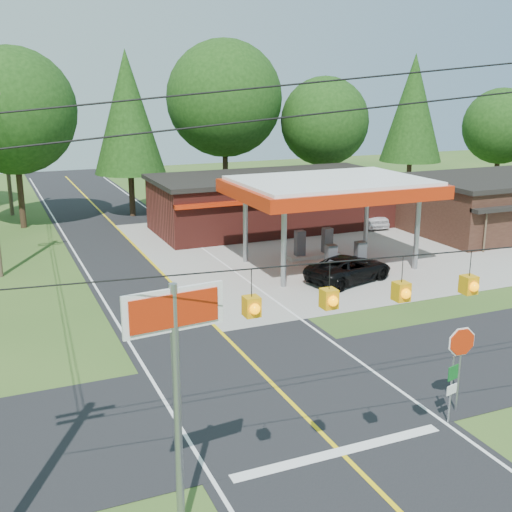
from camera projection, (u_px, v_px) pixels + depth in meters
name	position (u px, v px, depth m)	size (l,w,h in m)	color
ground	(284.00, 396.00, 20.99)	(120.00, 120.00, 0.00)	#2C501C
main_highway	(284.00, 396.00, 20.99)	(8.00, 120.00, 0.02)	black
cross_road	(284.00, 396.00, 20.98)	(70.00, 7.00, 0.02)	black
lane_center_yellow	(284.00, 395.00, 20.98)	(0.15, 110.00, 0.00)	yellow
gas_canopy	(331.00, 190.00, 34.82)	(10.60, 7.40, 4.88)	gray
convenience_store	(271.00, 201.00, 44.67)	(16.40, 7.55, 3.80)	#5B201A
utility_pole_north	(6.00, 153.00, 48.30)	(0.30, 0.30, 9.50)	#473828
overhead_beacons	(367.00, 263.00, 13.66)	(17.04, 2.04, 1.03)	black
treeline_backdrop	(133.00, 122.00, 40.62)	(70.27, 51.59, 13.30)	#332316
suv_car	(349.00, 269.00, 32.91)	(4.86, 4.86, 1.35)	black
sedan_car	(367.00, 215.00, 45.74)	(4.45, 4.45, 1.52)	white
big_stop_sign	(176.00, 357.00, 13.50)	(2.21, 0.33, 5.97)	gray
octagonal_stop_sign	(461.00, 348.00, 19.47)	(0.96, 0.13, 2.82)	gray
route_sign_post	(452.00, 384.00, 18.97)	(0.44, 0.14, 2.18)	gray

